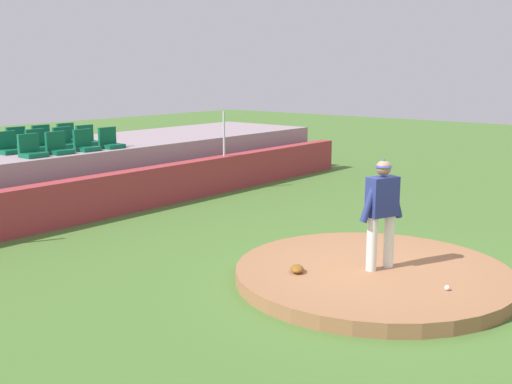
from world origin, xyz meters
The scene contains 19 objects.
ground_plane centered at (0.00, 0.00, 0.00)m, with size 60.00×60.00×0.00m, color #486F2E.
pitchers_mound centered at (0.00, 0.00, 0.10)m, with size 4.26×4.26×0.21m, color #956341.
pitcher centered at (0.05, -0.08, 1.20)m, with size 0.80×0.40×1.71m.
baseball centered at (-0.22, -1.27, 0.25)m, with size 0.07×0.07×0.07m, color white.
fielding_glove centered at (-0.92, 0.78, 0.26)m, with size 0.30×0.20×0.11m, color brown.
brick_barrier centered at (0.00, 6.72, 0.47)m, with size 17.86×0.40×0.94m, color #A03439.
fence_post_right centered at (3.92, 6.72, 1.54)m, with size 0.06×0.06×1.20m, color silver.
bleacher_platform centered at (0.00, 9.08, 0.68)m, with size 17.32×3.57×1.35m, color gray.
stadium_chair_0 centered at (-1.04, 7.84, 1.51)m, with size 0.48×0.44×0.50m.
stadium_chair_1 centered at (-0.38, 7.84, 1.51)m, with size 0.48×0.44×0.50m.
stadium_chair_2 centered at (0.34, 7.83, 1.51)m, with size 0.48×0.44×0.50m.
stadium_chair_3 centered at (1.02, 7.81, 1.51)m, with size 0.48×0.44×0.50m.
stadium_chair_4 centered at (-1.07, 8.75, 1.51)m, with size 0.48×0.44×0.50m.
stadium_chair_5 centered at (-0.34, 8.74, 1.51)m, with size 0.48×0.44×0.50m.
stadium_chair_6 centered at (0.35, 8.70, 1.51)m, with size 0.48×0.44×0.50m.
stadium_chair_7 centered at (1.03, 8.74, 1.51)m, with size 0.48×0.44×0.50m.
stadium_chair_9 centered at (-0.35, 9.60, 1.51)m, with size 0.48×0.44×0.50m.
stadium_chair_10 centered at (0.33, 9.60, 1.51)m, with size 0.48×0.44×0.50m.
stadium_chair_11 centered at (1.05, 9.62, 1.51)m, with size 0.48×0.44×0.50m.
Camera 1 is at (-8.13, -4.39, 3.21)m, focal length 43.08 mm.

